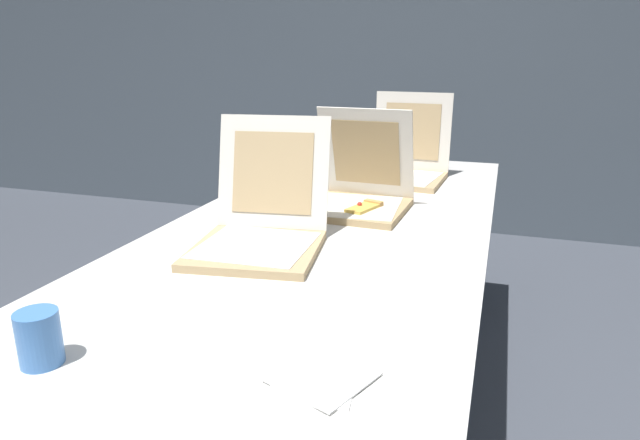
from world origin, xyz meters
name	(u,v)px	position (x,y,z in m)	size (l,w,h in m)	color
wall_back	(435,44)	(0.00, 3.08, 1.30)	(10.00, 0.10, 2.60)	#4C5660
table	(331,234)	(0.00, 0.65, 0.69)	(0.98, 2.36, 0.73)	silver
pizza_box_front	(260,231)	(-0.12, 0.35, 0.78)	(0.39, 0.47, 0.35)	tan
pizza_box_middle	(358,196)	(0.04, 0.81, 0.78)	(0.35, 0.35, 0.34)	tan
pizza_box_back	(404,168)	(0.11, 1.33, 0.79)	(0.36, 0.37, 0.36)	tan
cup_white_far	(299,180)	(-0.26, 1.05, 0.77)	(0.06, 0.06, 0.07)	white
cup_white_mid	(240,202)	(-0.33, 0.66, 0.77)	(0.06, 0.06, 0.07)	white
cup_printed_front	(39,338)	(-0.24, -0.32, 0.78)	(0.07, 0.07, 0.10)	#477FCC
napkin_pile	(319,379)	(0.24, -0.22, 0.74)	(0.19, 0.19, 0.01)	white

